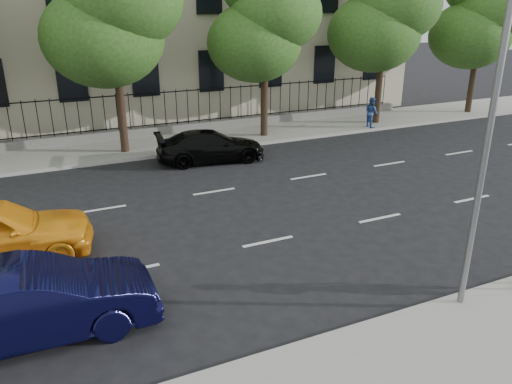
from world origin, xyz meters
The scene contains 12 objects.
ground centered at (0.00, 0.00, 0.00)m, with size 120.00×120.00×0.00m, color black.
far_sidewalk centered at (0.00, 14.00, 0.07)m, with size 60.00×4.00×0.15m, color gray.
lane_markings centered at (0.00, 4.75, 0.01)m, with size 49.60×4.62×0.01m, color silver, non-canonical shape.
iron_fence centered at (0.00, 15.70, 0.65)m, with size 30.00×0.50×2.20m.
street_light centered at (2.50, -1.77, 5.15)m, with size 0.25×3.32×8.05m.
tree_c centered at (-1.96, 13.36, 6.41)m, with size 5.89×5.50×9.80m.
tree_d centered at (5.04, 13.36, 5.84)m, with size 5.34×4.94×8.84m.
tree_e centered at (12.04, 13.36, 6.20)m, with size 5.71×5.31×9.46m.
tree_f centered at (19.04, 13.36, 5.88)m, with size 5.52×5.12×9.01m.
navy_sedan centered at (-6.25, 0.57, 0.82)m, with size 1.73×4.96×1.63m, color black.
black_sedan centered at (1.18, 10.58, 0.68)m, with size 1.90×4.67×1.35m, color black.
pedestrian_far centered at (11.02, 12.40, 0.95)m, with size 0.78×0.61×1.61m, color #2A4A8D.
Camera 1 is at (-5.74, -9.14, 6.49)m, focal length 35.00 mm.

